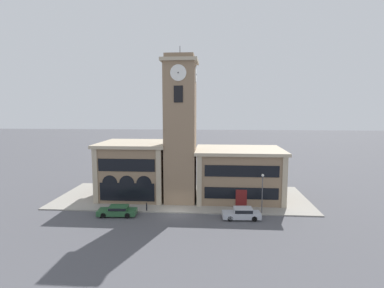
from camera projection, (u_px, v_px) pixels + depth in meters
ground_plane at (176, 213)px, 38.60m from camera, size 300.00×300.00×0.00m
sidewalk_kerb at (182, 197)px, 45.44m from camera, size 37.17×13.83×0.15m
clock_tower at (180, 130)px, 42.25m from camera, size 4.98×4.98×21.96m
town_hall_left_wing at (135, 169)px, 45.83m from camera, size 10.36×9.71×8.37m
town_hall_right_wing at (239, 173)px, 44.77m from camera, size 12.85×9.71×7.53m
parked_car_near at (118, 211)px, 37.70m from camera, size 4.91×2.16×1.28m
parked_car_mid at (242, 213)px, 36.59m from camera, size 4.74×2.06×1.42m
street_lamp at (262, 187)px, 37.98m from camera, size 0.36×0.36×5.10m
bollard at (147, 207)px, 39.18m from camera, size 0.18×0.18×1.06m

